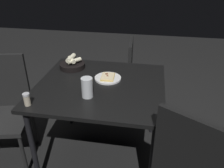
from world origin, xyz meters
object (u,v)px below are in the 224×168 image
(beer_glass, at_px, (87,89))
(chair_spare, at_px, (3,104))
(pepper_shaker, at_px, (27,100))
(bread_basket, at_px, (72,64))
(chair_far, at_px, (120,70))
(dining_table, at_px, (101,91))
(pizza_plate, at_px, (108,78))
(chair_near, at_px, (192,165))

(beer_glass, distance_m, chair_spare, 0.84)
(pepper_shaker, bearing_deg, chair_spare, 56.95)
(bread_basket, bearing_deg, chair_far, -31.35)
(dining_table, height_order, pizza_plate, pizza_plate)
(bread_basket, relative_size, beer_glass, 1.53)
(bread_basket, xyz_separation_m, beer_glass, (-0.46, -0.27, 0.03))
(beer_glass, relative_size, chair_near, 0.16)
(beer_glass, relative_size, pepper_shaker, 1.65)
(dining_table, relative_size, chair_near, 1.08)
(chair_near, bearing_deg, chair_spare, 75.60)
(pizza_plate, xyz_separation_m, pepper_shaker, (-0.48, 0.47, 0.03))
(pepper_shaker, bearing_deg, chair_far, -20.68)
(pizza_plate, xyz_separation_m, chair_near, (-0.60, -0.64, -0.25))
(dining_table, relative_size, chair_far, 1.20)
(pepper_shaker, bearing_deg, dining_table, -48.44)
(dining_table, xyz_separation_m, pepper_shaker, (-0.38, 0.43, 0.11))
(bread_basket, distance_m, chair_far, 0.75)
(bread_basket, xyz_separation_m, chair_near, (-0.76, -1.01, -0.27))
(pizza_plate, bearing_deg, chair_near, -133.00)
(chair_near, bearing_deg, chair_far, 25.71)
(bread_basket, xyz_separation_m, chair_far, (0.59, -0.36, -0.30))
(pepper_shaker, relative_size, chair_spare, 0.09)
(beer_glass, bearing_deg, dining_table, -14.68)
(chair_spare, bearing_deg, bread_basket, -54.43)
(pizza_plate, distance_m, chair_far, 0.80)
(dining_table, bearing_deg, chair_spare, 97.46)
(pizza_plate, xyz_separation_m, bread_basket, (0.16, 0.36, 0.02))
(pepper_shaker, xyz_separation_m, chair_far, (1.23, -0.46, -0.31))
(pepper_shaker, bearing_deg, beer_glass, -64.50)
(beer_glass, height_order, chair_far, beer_glass)
(pepper_shaker, xyz_separation_m, chair_near, (-0.12, -1.11, -0.28))
(bread_basket, bearing_deg, beer_glass, -149.83)
(beer_glass, relative_size, chair_spare, 0.16)
(dining_table, bearing_deg, beer_glass, 165.32)
(beer_glass, distance_m, pepper_shaker, 0.42)
(pizza_plate, bearing_deg, chair_spare, 103.33)
(chair_near, xyz_separation_m, chair_spare, (0.39, 1.53, 0.02))
(dining_table, relative_size, chair_spare, 1.07)
(bread_basket, bearing_deg, pizza_plate, -114.27)
(pepper_shaker, distance_m, chair_far, 1.35)
(dining_table, xyz_separation_m, bread_basket, (0.26, 0.32, 0.10))
(chair_far, bearing_deg, pizza_plate, -179.59)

